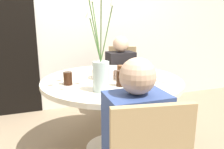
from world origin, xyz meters
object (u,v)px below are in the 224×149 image
at_px(drink_glass_3, 120,78).
at_px(flower_vase, 100,63).
at_px(drink_glass_1, 68,78).
at_px(side_plate, 167,80).
at_px(birthday_cake, 104,73).
at_px(person_boy, 120,80).
at_px(drink_glass_0, 121,73).
at_px(chair_right_flank, 121,76).
at_px(drink_glass_2, 147,72).
at_px(drink_glass_4, 137,80).

bearing_deg(drink_glass_3, flower_vase, -160.49).
relative_size(flower_vase, drink_glass_1, 6.96).
bearing_deg(side_plate, drink_glass_1, 169.17).
height_order(birthday_cake, person_boy, person_boy).
height_order(side_plate, drink_glass_0, drink_glass_0).
distance_m(chair_right_flank, birthday_cake, 1.01).
bearing_deg(drink_glass_2, drink_glass_4, -131.37).
relative_size(drink_glass_3, person_boy, 0.12).
distance_m(drink_glass_0, person_boy, 0.93).
distance_m(drink_glass_0, drink_glass_3, 0.17).
bearing_deg(flower_vase, drink_glass_3, 19.51).
xyz_separation_m(drink_glass_2, drink_glass_3, (-0.33, -0.17, 0.01)).
height_order(drink_glass_2, drink_glass_4, drink_glass_4).
bearing_deg(drink_glass_0, drink_glass_2, 2.47).
distance_m(chair_right_flank, drink_glass_1, 1.30).
relative_size(side_plate, drink_glass_0, 1.38).
distance_m(side_plate, person_boy, 0.99).
xyz_separation_m(drink_glass_3, drink_glass_4, (0.10, -0.10, 0.00)).
relative_size(drink_glass_1, drink_glass_3, 0.84).
xyz_separation_m(side_plate, person_boy, (-0.07, 0.96, -0.24)).
bearing_deg(drink_glass_1, chair_right_flank, 47.81).
distance_m(birthday_cake, flower_vase, 0.41).
bearing_deg(person_boy, drink_glass_0, -111.13).
bearing_deg(drink_glass_0, flower_vase, -138.68).
bearing_deg(birthday_cake, side_plate, -28.20).
bearing_deg(chair_right_flank, side_plate, -63.31).
bearing_deg(person_boy, drink_glass_1, -134.38).
bearing_deg(person_boy, drink_glass_4, -104.74).
bearing_deg(chair_right_flank, drink_glass_4, -79.49).
distance_m(flower_vase, side_plate, 0.68).
height_order(chair_right_flank, drink_glass_3, chair_right_flank).
bearing_deg(drink_glass_1, birthday_cake, 17.13).
bearing_deg(person_boy, drink_glass_3, -111.40).
distance_m(chair_right_flank, drink_glass_0, 1.08).
bearing_deg(person_boy, birthday_cake, -122.08).
height_order(side_plate, drink_glass_1, drink_glass_1).
xyz_separation_m(drink_glass_0, drink_glass_1, (-0.46, 0.02, -0.01)).
bearing_deg(flower_vase, drink_glass_2, 24.17).
distance_m(chair_right_flank, drink_glass_4, 1.30).
bearing_deg(side_plate, drink_glass_4, -162.05).
height_order(chair_right_flank, drink_glass_4, chair_right_flank).
bearing_deg(drink_glass_0, drink_glass_4, -82.52).
bearing_deg(drink_glass_2, flower_vase, -155.83).
bearing_deg(drink_glass_2, person_boy, 86.67).
bearing_deg(chair_right_flank, drink_glass_1, -105.43).
distance_m(drink_glass_1, person_boy, 1.15).
bearing_deg(drink_glass_1, flower_vase, -49.30).
relative_size(chair_right_flank, drink_glass_0, 6.65).
relative_size(drink_glass_1, drink_glass_2, 1.03).
bearing_deg(person_boy, chair_right_flank, 63.24).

